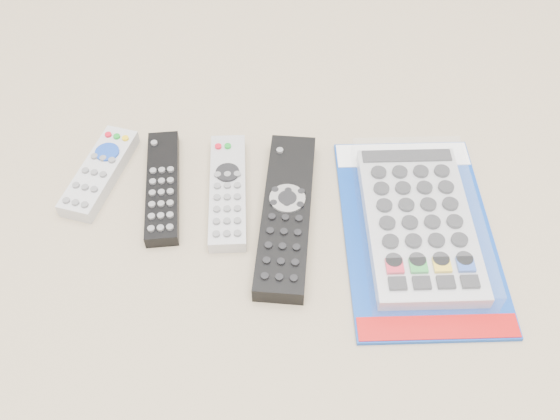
# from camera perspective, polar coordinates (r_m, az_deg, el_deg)

# --- Properties ---
(remote_small_grey) EXTENTS (0.07, 0.15, 0.02)m
(remote_small_grey) POSITION_cam_1_polar(r_m,az_deg,el_deg) (0.84, -16.17, 3.34)
(remote_small_grey) COLOR #B1B1B4
(remote_small_grey) RESTS_ON ground
(remote_slim_black) EXTENTS (0.07, 0.18, 0.02)m
(remote_slim_black) POSITION_cam_1_polar(r_m,az_deg,el_deg) (0.81, -10.68, 2.11)
(remote_slim_black) COLOR black
(remote_slim_black) RESTS_ON ground
(remote_silver_dvd) EXTENTS (0.07, 0.18, 0.02)m
(remote_silver_dvd) POSITION_cam_1_polar(r_m,az_deg,el_deg) (0.79, -4.79, 1.75)
(remote_silver_dvd) COLOR #B9B9BE
(remote_silver_dvd) RESTS_ON ground
(remote_large_black) EXTENTS (0.06, 0.24, 0.03)m
(remote_large_black) POSITION_cam_1_polar(r_m,az_deg,el_deg) (0.76, 0.59, -0.31)
(remote_large_black) COLOR black
(remote_large_black) RESTS_ON ground
(jumbo_remote_packaged) EXTENTS (0.21, 0.31, 0.04)m
(jumbo_remote_packaged) POSITION_cam_1_polar(r_m,az_deg,el_deg) (0.77, 12.58, -1.03)
(jumbo_remote_packaged) COLOR #0E3BA0
(jumbo_remote_packaged) RESTS_ON ground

